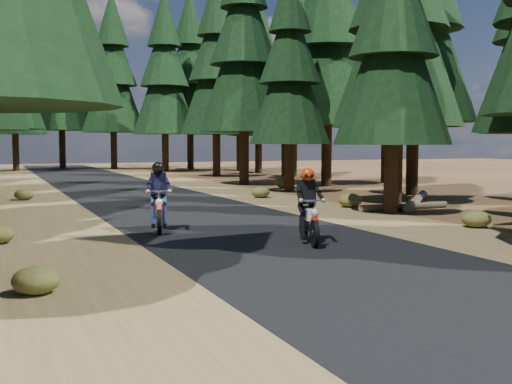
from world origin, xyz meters
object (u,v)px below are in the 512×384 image
(rider_follow, at_px, (159,208))
(log_far, at_px, (404,206))
(log_near, at_px, (416,200))
(rider_lead, at_px, (309,219))

(rider_follow, bearing_deg, log_far, -154.54)
(log_near, distance_m, rider_follow, 11.28)
(log_far, relative_size, rider_lead, 1.80)
(log_near, relative_size, rider_follow, 2.94)
(log_far, distance_m, rider_lead, 8.40)
(log_far, distance_m, rider_follow, 9.38)
(log_far, xyz_separation_m, rider_lead, (-6.47, -5.33, 0.46))
(rider_lead, bearing_deg, log_far, -124.57)
(log_near, xyz_separation_m, rider_lead, (-8.06, -6.77, 0.42))
(rider_follow, bearing_deg, rider_lead, 141.91)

